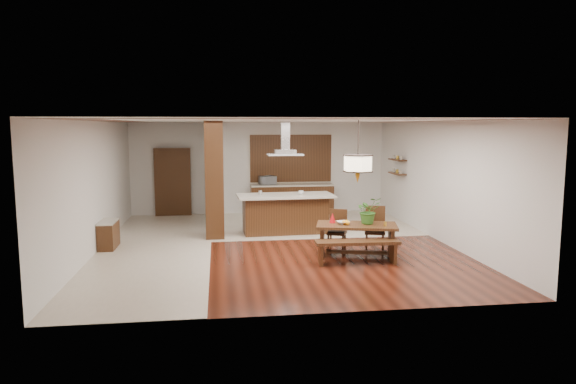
{
  "coord_description": "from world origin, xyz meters",
  "views": [
    {
      "loc": [
        -1.31,
        -11.72,
        2.78
      ],
      "look_at": [
        0.3,
        0.0,
        1.25
      ],
      "focal_mm": 32.0,
      "sensor_mm": 36.0,
      "label": 1
    }
  ],
  "objects": [
    {
      "name": "gold_ornament",
      "position": [
        2.14,
        -1.56,
        0.75
      ],
      "size": [
        0.07,
        0.07,
        0.09
      ],
      "primitive_type": "cylinder",
      "rotation": [
        0.0,
        0.0,
        -0.17
      ],
      "color": "gold",
      "rests_on": "dining_table"
    },
    {
      "name": "dining_bench",
      "position": [
        1.46,
        -1.89,
        0.24
      ],
      "size": [
        1.72,
        0.45,
        0.48
      ],
      "primitive_type": null,
      "rotation": [
        0.0,
        0.0,
        -0.04
      ],
      "color": "#311B0D",
      "rests_on": "ground"
    },
    {
      "name": "fruit_bowl",
      "position": [
        1.32,
        -1.24,
        0.73
      ],
      "size": [
        0.29,
        0.29,
        0.06
      ],
      "primitive_type": "imported",
      "rotation": [
        0.0,
        0.0,
        0.11
      ],
      "color": "beige",
      "rests_on": "dining_table"
    },
    {
      "name": "rear_counter",
      "position": [
        1.0,
        4.2,
        0.48
      ],
      "size": [
        2.6,
        0.62,
        0.95
      ],
      "color": "#311B0D",
      "rests_on": "ground"
    },
    {
      "name": "foliage_plant",
      "position": [
        1.85,
        -1.27,
        0.99
      ],
      "size": [
        0.6,
        0.55,
        0.57
      ],
      "primitive_type": "imported",
      "rotation": [
        0.0,
        0.0,
        0.22
      ],
      "color": "#336B23",
      "rests_on": "dining_table"
    },
    {
      "name": "hallway_doorway",
      "position": [
        -2.7,
        4.4,
        1.05
      ],
      "size": [
        1.1,
        0.2,
        2.1
      ],
      "primitive_type": "cube",
      "color": "#311B0D",
      "rests_on": "ground"
    },
    {
      "name": "kitchen_island",
      "position": [
        0.4,
        1.3,
        0.52
      ],
      "size": [
        2.52,
        1.2,
        1.02
      ],
      "rotation": [
        0.0,
        0.0,
        0.05
      ],
      "color": "#311B0D",
      "rests_on": "ground"
    },
    {
      "name": "partition_pier",
      "position": [
        -1.4,
        1.2,
        1.45
      ],
      "size": [
        0.45,
        1.0,
        2.9
      ],
      "primitive_type": "cube",
      "color": "#311B0D",
      "rests_on": "ground"
    },
    {
      "name": "tile_hallway",
      "position": [
        -2.75,
        0.0,
        0.01
      ],
      "size": [
        2.5,
        9.0,
        0.01
      ],
      "primitive_type": "cube",
      "color": "beige",
      "rests_on": "ground"
    },
    {
      "name": "shelf_lower",
      "position": [
        3.87,
        2.6,
        1.4
      ],
      "size": [
        0.26,
        0.9,
        0.04
      ],
      "primitive_type": "cube",
      "color": "#311B0D",
      "rests_on": "room_shell"
    },
    {
      "name": "partition_stub",
      "position": [
        -1.4,
        3.3,
        1.45
      ],
      "size": [
        0.18,
        2.4,
        2.9
      ],
      "primitive_type": "cube",
      "color": "silver",
      "rests_on": "ground"
    },
    {
      "name": "microwave",
      "position": [
        0.22,
        4.18,
        1.09
      ],
      "size": [
        0.57,
        0.49,
        0.27
      ],
      "primitive_type": "imported",
      "rotation": [
        0.0,
        0.0,
        0.37
      ],
      "color": "#B1B3B8",
      "rests_on": "rear_counter"
    },
    {
      "name": "range_hood",
      "position": [
        0.4,
        1.31,
        2.46
      ],
      "size": [
        0.9,
        0.55,
        0.87
      ],
      "primitive_type": null,
      "color": "silver",
      "rests_on": "room_shell"
    },
    {
      "name": "napkin_cone",
      "position": [
        1.13,
        -1.06,
        0.81
      ],
      "size": [
        0.17,
        0.17,
        0.22
      ],
      "primitive_type": "cone",
      "rotation": [
        0.0,
        0.0,
        -0.3
      ],
      "color": "#B60D11",
      "rests_on": "dining_table"
    },
    {
      "name": "room_shell",
      "position": [
        0.0,
        0.0,
        2.06
      ],
      "size": [
        9.0,
        9.04,
        2.92
      ],
      "color": "#331109",
      "rests_on": "ground"
    },
    {
      "name": "kitchen_window",
      "position": [
        1.0,
        4.46,
        1.75
      ],
      "size": [
        2.6,
        0.08,
        1.5
      ],
      "primitive_type": "cube",
      "color": "#98622D",
      "rests_on": "room_shell"
    },
    {
      "name": "soffit_band",
      "position": [
        0.0,
        0.0,
        2.88
      ],
      "size": [
        8.0,
        9.0,
        0.02
      ],
      "primitive_type": "cube",
      "color": "#39190E",
      "rests_on": "room_shell"
    },
    {
      "name": "island_cup",
      "position": [
        0.8,
        1.18,
        1.07
      ],
      "size": [
        0.14,
        0.14,
        0.11
      ],
      "primitive_type": "imported",
      "rotation": [
        0.0,
        0.0,
        -0.03
      ],
      "color": "white",
      "rests_on": "kitchen_island"
    },
    {
      "name": "dining_table",
      "position": [
        1.6,
        -1.3,
        0.52
      ],
      "size": [
        1.83,
        1.21,
        0.7
      ],
      "rotation": [
        0.0,
        0.0,
        -0.24
      ],
      "color": "#311B0D",
      "rests_on": "ground"
    },
    {
      "name": "hallway_console",
      "position": [
        -3.81,
        0.2,
        0.32
      ],
      "size": [
        0.37,
        0.88,
        0.63
      ],
      "primitive_type": "cube",
      "color": "#311B0D",
      "rests_on": "ground"
    },
    {
      "name": "dining_chair_right",
      "position": [
        2.13,
        -0.9,
        0.5
      ],
      "size": [
        0.55,
        0.55,
        1.0
      ],
      "primitive_type": null,
      "rotation": [
        0.0,
        0.0,
        -0.3
      ],
      "color": "#311B0D",
      "rests_on": "ground"
    },
    {
      "name": "tile_kitchen",
      "position": [
        1.25,
        2.5,
        0.01
      ],
      "size": [
        5.5,
        4.0,
        0.01
      ],
      "primitive_type": "cube",
      "color": "beige",
      "rests_on": "ground"
    },
    {
      "name": "dining_chair_left",
      "position": [
        1.31,
        -0.7,
        0.46
      ],
      "size": [
        0.53,
        0.53,
        0.91
      ],
      "primitive_type": null,
      "rotation": [
        0.0,
        0.0,
        -0.39
      ],
      "color": "#311B0D",
      "rests_on": "ground"
    },
    {
      "name": "shelf_upper",
      "position": [
        3.87,
        2.6,
        1.8
      ],
      "size": [
        0.26,
        0.9,
        0.04
      ],
      "primitive_type": "cube",
      "color": "#311B0D",
      "rests_on": "room_shell"
    },
    {
      "name": "pendant_lantern",
      "position": [
        1.6,
        -1.3,
        2.25
      ],
      "size": [
        0.64,
        0.64,
        1.31
      ],
      "primitive_type": null,
      "color": "#F7E5BD",
      "rests_on": "room_shell"
    }
  ]
}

